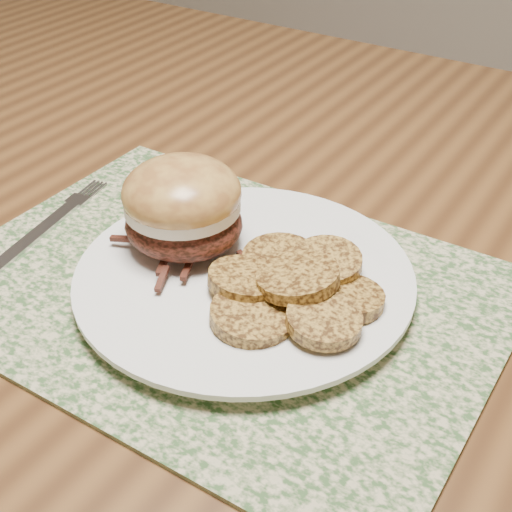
{
  "coord_description": "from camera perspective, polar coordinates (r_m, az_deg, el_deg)",
  "views": [
    {
      "loc": [
        0.53,
        -0.56,
        1.11
      ],
      "look_at": [
        0.28,
        -0.17,
        0.79
      ],
      "focal_mm": 50.0,
      "sensor_mm": 36.0,
      "label": 1
    }
  ],
  "objects": [
    {
      "name": "dining_table",
      "position": [
        0.88,
        -9.52,
        4.64
      ],
      "size": [
        1.5,
        0.9,
        0.75
      ],
      "color": "brown",
      "rests_on": "ground"
    },
    {
      "name": "placemat",
      "position": [
        0.59,
        -2.94,
        -2.7
      ],
      "size": [
        0.45,
        0.33,
        0.0
      ],
      "primitive_type": "cube",
      "color": "#37592D",
      "rests_on": "dining_table"
    },
    {
      "name": "dinner_plate",
      "position": [
        0.58,
        -0.94,
        -1.89
      ],
      "size": [
        0.26,
        0.26,
        0.02
      ],
      "primitive_type": "cylinder",
      "color": "white",
      "rests_on": "placemat"
    },
    {
      "name": "pork_sandwich",
      "position": [
        0.59,
        -5.9,
        4.0
      ],
      "size": [
        0.13,
        0.12,
        0.08
      ],
      "rotation": [
        0.0,
        0.0,
        -0.3
      ],
      "color": "black",
      "rests_on": "dinner_plate"
    },
    {
      "name": "roasted_potatoes",
      "position": [
        0.55,
        3.07,
        -2.42
      ],
      "size": [
        0.15,
        0.16,
        0.03
      ],
      "color": "#AA7D32",
      "rests_on": "dinner_plate"
    },
    {
      "name": "fork",
      "position": [
        0.69,
        -16.0,
        2.65
      ],
      "size": [
        0.04,
        0.17,
        0.0
      ],
      "rotation": [
        0.0,
        0.0,
        0.17
      ],
      "color": "#B9B9C0",
      "rests_on": "placemat"
    }
  ]
}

